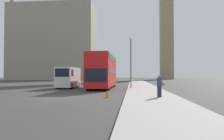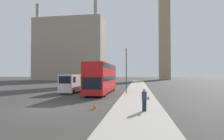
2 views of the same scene
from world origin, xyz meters
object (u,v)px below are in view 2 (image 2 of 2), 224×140
street_lamp (126,63)px  red_double_decker_bus (102,77)px  clock_tower (164,14)px  white_van (72,83)px  pedestrian (144,100)px  parked_sedan (103,81)px

street_lamp → red_double_decker_bus: bearing=164.5°
clock_tower → white_van: size_ratio=12.40×
street_lamp → pedestrian: bearing=-79.8°
clock_tower → white_van: 75.84m
clock_tower → white_van: clock_tower is taller
clock_tower → parked_sedan: size_ratio=13.59×
clock_tower → pedestrian: (-12.58, -77.31, -31.98)m
white_van → parked_sedan: bearing=90.6°
red_double_decker_bus → parked_sedan: (-4.82, 24.76, -1.68)m
pedestrian → parked_sedan: size_ratio=0.33×
red_double_decker_bus → white_van: (-4.56, -0.16, -0.92)m
red_double_decker_bus → white_van: size_ratio=2.22×
red_double_decker_bus → pedestrian: red_double_decker_bus is taller
clock_tower → red_double_decker_bus: clock_tower is taller
white_van → parked_sedan: size_ratio=1.10×
white_van → street_lamp: bearing=-5.9°
clock_tower → red_double_decker_bus: (-18.23, -64.97, -30.56)m
clock_tower → pedestrian: bearing=-99.2°
pedestrian → white_van: bearing=129.9°
white_van → pedestrian: bearing=-50.1°
clock_tower → parked_sedan: 56.46m
parked_sedan → clock_tower: bearing=60.2°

